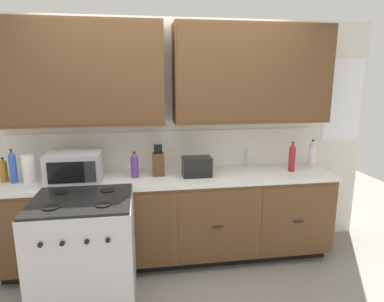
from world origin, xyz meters
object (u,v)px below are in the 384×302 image
Objects in this scene: microwave at (75,167)px; bottle_clear at (312,154)px; toaster at (197,167)px; stove_range at (86,255)px; bottle_violet at (135,165)px; bottle_amber at (4,170)px; paper_towel_roll at (29,168)px; bottle_blue at (13,166)px; knife_block at (158,164)px; bottle_red at (292,157)px.

bottle_clear reaches higher than microwave.
bottle_clear is (1.29, 0.16, 0.05)m from toaster.
stove_range is 3.73× the size of bottle_violet.
stove_range is 1.18m from bottle_amber.
toaster is 1.56m from paper_towel_roll.
paper_towel_roll is 0.87× the size of bottle_clear.
bottle_amber is (-0.24, 0.04, -0.02)m from paper_towel_roll.
bottle_amber is 0.73× the size of bottle_blue.
paper_towel_roll is at bearing 178.04° from toaster.
bottle_blue reaches higher than bottle_clear.
microwave is 1.89× the size of bottle_violet.
bottle_clear is at bearing 2.26° from knife_block.
knife_block is 1.36m from bottle_red.
knife_block is at bearing 1.97° from bottle_blue.
bottle_red is 0.33m from bottle_clear.
paper_towel_roll is at bearing 179.52° from bottle_violet.
bottle_blue is (-0.70, 0.64, 0.58)m from stove_range.
knife_block is 0.23m from bottle_violet.
knife_block is 1.00× the size of bottle_red.
bottle_amber is at bearing 177.47° from bottle_violet.
bottle_red reaches higher than microwave.
bottle_clear is (1.66, 0.07, 0.03)m from knife_block.
knife_block is 0.98× the size of bottle_blue.
bottle_red reaches higher than toaster.
toaster is at bearing 0.50° from microwave.
bottle_red is (2.13, 0.03, 0.01)m from microwave.
stove_range is 1.11m from bottle_blue.
toaster is 0.60m from bottle_violet.
microwave is 1.52× the size of bottle_blue.
toaster is 1.69m from bottle_blue.
bottle_clear reaches higher than toaster.
toaster is 0.89× the size of bottle_blue.
bottle_red is 2.68m from bottle_blue.
bottle_clear is at bearing 18.15° from stove_range.
toaster is 0.90× the size of knife_block.
bottle_clear reaches higher than bottle_violet.
microwave is 1.71× the size of toaster.
bottle_violet is at bearing -176.51° from bottle_clear.
paper_towel_roll is 0.24m from bottle_amber.
bottle_blue reaches higher than bottle_red.
paper_towel_roll is 0.83× the size of bottle_blue.
knife_block is at bearing -0.13° from bottle_amber.
stove_range is 0.93m from bottle_violet.
microwave reaches higher than bottle_amber.
paper_towel_roll is 2.55m from bottle_red.
bottle_violet is at bearing 175.67° from toaster.
knife_block is at bearing 165.56° from toaster.
microwave is at bearing -9.41° from bottle_amber.
stove_range is at bearing -149.38° from toaster.
bottle_clear reaches higher than stove_range.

